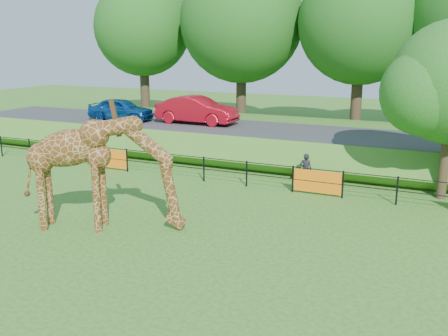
# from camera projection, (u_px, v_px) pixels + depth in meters

# --- Properties ---
(ground) EXTENTS (90.00, 90.00, 0.00)m
(ground) POSITION_uv_depth(u_px,v_px,m) (141.00, 260.00, 13.92)
(ground) COLOR #306619
(ground) RESTS_ON ground
(giraffe) EXTENTS (5.21, 2.70, 3.72)m
(giraffe) POSITION_uv_depth(u_px,v_px,m) (103.00, 173.00, 15.84)
(giraffe) COLOR #5B3312
(giraffe) RESTS_ON ground
(perimeter_fence) EXTENTS (28.07, 0.10, 1.10)m
(perimeter_fence) POSITION_uv_depth(u_px,v_px,m) (247.00, 174.00, 20.86)
(perimeter_fence) COLOR black
(perimeter_fence) RESTS_ON ground
(embankment) EXTENTS (40.00, 9.00, 1.30)m
(embankment) POSITION_uv_depth(u_px,v_px,m) (297.00, 140.00, 27.47)
(embankment) COLOR #306619
(embankment) RESTS_ON ground
(road) EXTENTS (40.00, 5.00, 0.12)m
(road) POSITION_uv_depth(u_px,v_px,m) (289.00, 132.00, 25.97)
(road) COLOR #303032
(road) RESTS_ON embankment
(car_blue) EXTENTS (3.99, 1.91, 1.32)m
(car_blue) POSITION_uv_depth(u_px,v_px,m) (121.00, 109.00, 29.30)
(car_blue) COLOR #134D9F
(car_blue) RESTS_ON road
(car_red) EXTENTS (4.69, 1.69, 1.54)m
(car_red) POSITION_uv_depth(u_px,v_px,m) (197.00, 110.00, 28.14)
(car_red) COLOR red
(car_red) RESTS_ON road
(visitor) EXTENTS (0.54, 0.39, 1.40)m
(visitor) POSITION_uv_depth(u_px,v_px,m) (306.00, 170.00, 20.92)
(visitor) COLOR black
(visitor) RESTS_ON ground
(bg_tree_line) EXTENTS (37.30, 8.80, 11.82)m
(bg_tree_line) POSITION_uv_depth(u_px,v_px,m) (360.00, 21.00, 30.87)
(bg_tree_line) COLOR #382819
(bg_tree_line) RESTS_ON ground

